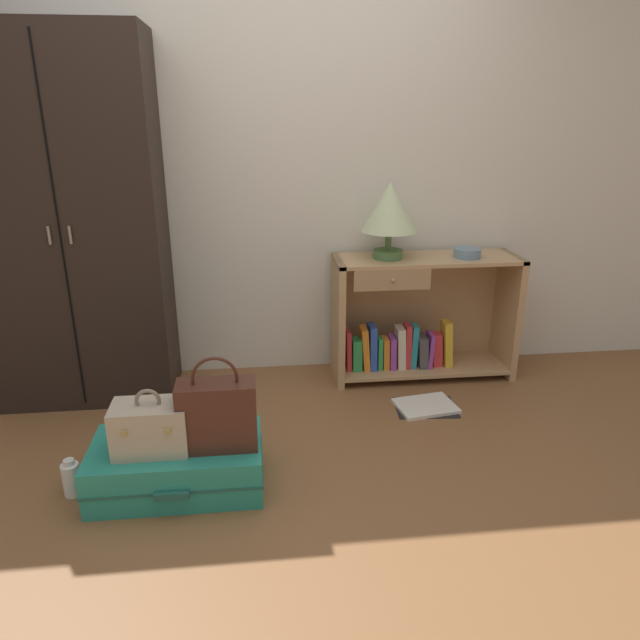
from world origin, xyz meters
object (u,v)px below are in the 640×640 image
table_lamp (390,209)px  open_book_on_floor (426,406)px  wardrobe (73,226)px  bookshelf (416,320)px  train_case (151,427)px  suitcase_large (178,465)px  bowl (467,253)px  bottle (72,478)px  handbag (217,414)px

table_lamp → open_book_on_floor: (0.15, -0.44, -1.02)m
wardrobe → bookshelf: 2.02m
train_case → open_book_on_floor: train_case is taller
table_lamp → train_case: bearing=-139.1°
bookshelf → suitcase_large: bookshelf is taller
bookshelf → bowl: 0.50m
bowl → bottle: 2.39m
wardrobe → table_lamp: wardrobe is taller
wardrobe → bookshelf: size_ratio=1.79×
table_lamp → suitcase_large: (-1.14, -1.02, -0.93)m
suitcase_large → handbag: 0.33m
open_book_on_floor → wardrobe: bearing=167.7°
bookshelf → wardrobe: bearing=-178.5°
handbag → open_book_on_floor: (1.10, 0.62, -0.36)m
handbag → open_book_on_floor: handbag is taller
handbag → bottle: (-0.64, 0.03, -0.29)m
bookshelf → open_book_on_floor: bearing=-96.6°
bookshelf → bottle: (-1.78, -1.05, -0.27)m
table_lamp → train_case: (-1.23, -1.06, -0.71)m
table_lamp → bottle: bearing=-147.0°
suitcase_large → train_case: train_case is taller
bookshelf → suitcase_large: bearing=-142.2°
table_lamp → bookshelf: bearing=4.6°
bowl → train_case: 2.03m
handbag → open_book_on_floor: 1.31m
bookshelf → train_case: (-1.42, -1.08, -0.03)m
bowl → suitcase_large: size_ratio=0.21×
bottle → train_case: bearing=-4.9°
bookshelf → suitcase_large: 1.71m
train_case → handbag: 0.28m
table_lamp → wardrobe: bearing=-178.8°
wardrobe → bottle: bearing=-82.0°
table_lamp → handbag: 1.57m
wardrobe → train_case: 1.32m
bookshelf → handbag: bearing=-136.8°
table_lamp → suitcase_large: 1.79m
table_lamp → handbag: (-0.95, -1.06, -0.66)m
suitcase_large → bottle: 0.45m
table_lamp → bottle: 2.12m
wardrobe → suitcase_large: bearing=-59.2°
wardrobe → open_book_on_floor: wardrobe is taller
bowl → handbag: size_ratio=0.38×
handbag → bottle: size_ratio=2.43×
wardrobe → handbag: 1.43m
bottle → open_book_on_floor: 1.83m
bookshelf → suitcase_large: (-1.34, -1.04, -0.24)m
bowl → bottle: bowl is taller
bookshelf → train_case: bookshelf is taller
train_case → suitcase_large: bearing=23.7°
wardrobe → handbag: (0.77, -1.03, -0.61)m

